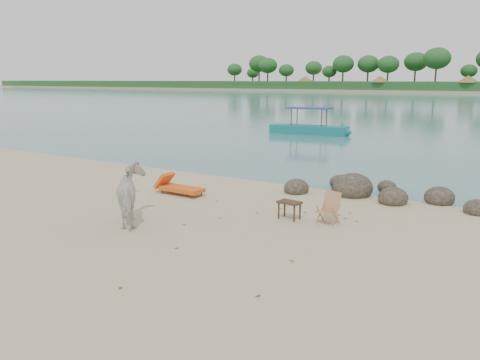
# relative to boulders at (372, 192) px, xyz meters

# --- Properties ---
(boulders) EXTENTS (6.17, 2.70, 0.97)m
(boulders) POSITION_rel_boulders_xyz_m (0.00, 0.00, 0.00)
(boulders) COLOR #2D251E
(boulders) RESTS_ON ground
(cow) EXTENTS (1.91, 1.85, 1.54)m
(cow) POSITION_rel_boulders_xyz_m (-4.54, -6.07, 0.60)
(cow) COLOR beige
(cow) RESTS_ON ground
(side_table) EXTENTS (0.65, 0.46, 0.49)m
(side_table) POSITION_rel_boulders_xyz_m (-1.19, -3.63, 0.07)
(side_table) COLOR #322314
(side_table) RESTS_ON ground
(lounge_chair) EXTENTS (1.89, 0.70, 0.56)m
(lounge_chair) POSITION_rel_boulders_xyz_m (-5.40, -2.99, 0.10)
(lounge_chair) COLOR #E7431B
(lounge_chair) RESTS_ON ground
(deck_chair) EXTENTS (0.65, 0.69, 0.82)m
(deck_chair) POSITION_rel_boulders_xyz_m (-0.16, -3.45, 0.23)
(deck_chair) COLOR tan
(deck_chair) RESTS_ON ground
(boat_near) EXTENTS (6.24, 1.87, 2.99)m
(boat_near) POSITION_rel_boulders_xyz_m (-9.15, 16.00, 1.32)
(boat_near) COLOR #147072
(boat_near) RESTS_ON water
(dead_leaves) EXTENTS (7.92, 7.05, 0.00)m
(dead_leaves) POSITION_rel_boulders_xyz_m (-2.18, -4.53, -0.17)
(dead_leaves) COLOR brown
(dead_leaves) RESTS_ON ground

